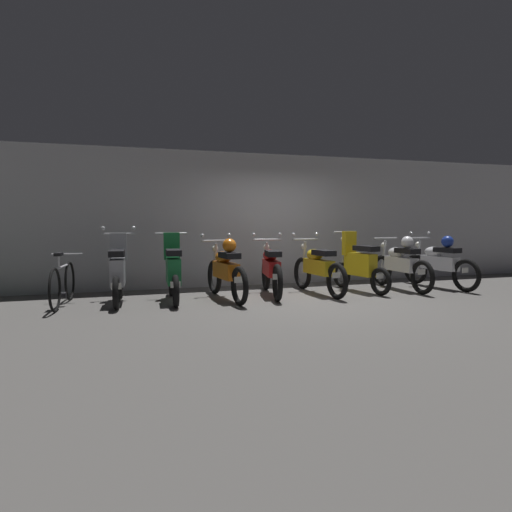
{
  "coord_description": "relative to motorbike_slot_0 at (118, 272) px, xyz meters",
  "views": [
    {
      "loc": [
        -3.25,
        -7.22,
        1.39
      ],
      "look_at": [
        -0.78,
        0.5,
        0.75
      ],
      "focal_mm": 31.6,
      "sensor_mm": 36.0,
      "label": 1
    }
  ],
  "objects": [
    {
      "name": "bicycle",
      "position": [
        -0.87,
        -0.02,
        -0.17
      ],
      "size": [
        0.5,
        1.72,
        0.89
      ],
      "color": "black",
      "rests_on": "ground"
    },
    {
      "name": "motorbike_slot_6",
      "position": [
        5.45,
        -0.19,
        -0.0
      ],
      "size": [
        0.56,
        1.95,
        1.08
      ],
      "color": "black",
      "rests_on": "ground"
    },
    {
      "name": "back_wall",
      "position": [
        3.18,
        1.47,
        0.88
      ],
      "size": [
        16.0,
        0.3,
        2.81
      ],
      "primitive_type": "cube",
      "color": "#ADADB2",
      "rests_on": "ground"
    },
    {
      "name": "motorbike_slot_2",
      "position": [
        1.81,
        -0.23,
        0.0
      ],
      "size": [
        0.59,
        1.95,
        1.15
      ],
      "color": "black",
      "rests_on": "ground"
    },
    {
      "name": "motorbike_slot_4",
      "position": [
        3.63,
        -0.16,
        -0.04
      ],
      "size": [
        0.59,
        1.95,
        1.15
      ],
      "color": "black",
      "rests_on": "ground"
    },
    {
      "name": "ground_plane",
      "position": [
        3.18,
        -0.67,
        -0.53
      ],
      "size": [
        80.0,
        80.0,
        0.0
      ],
      "primitive_type": "plane",
      "color": "#565451"
    },
    {
      "name": "motorbike_slot_3",
      "position": [
        2.73,
        -0.04,
        -0.04
      ],
      "size": [
        0.6,
        1.94,
        1.15
      ],
      "color": "black",
      "rests_on": "ground"
    },
    {
      "name": "motorbike_slot_0",
      "position": [
        0.0,
        0.0,
        0.0
      ],
      "size": [
        0.59,
        1.68,
        1.29
      ],
      "color": "black",
      "rests_on": "ground"
    },
    {
      "name": "motorbike_slot_1",
      "position": [
        0.91,
        -0.11,
        -0.0
      ],
      "size": [
        0.56,
        1.68,
        1.18
      ],
      "color": "black",
      "rests_on": "ground"
    },
    {
      "name": "motorbike_slot_7",
      "position": [
        6.35,
        -0.22,
        0.0
      ],
      "size": [
        0.58,
        1.94,
        1.15
      ],
      "color": "black",
      "rests_on": "ground"
    },
    {
      "name": "motorbike_slot_5",
      "position": [
        4.53,
        -0.12,
        -0.0
      ],
      "size": [
        0.56,
        1.67,
        1.18
      ],
      "color": "black",
      "rests_on": "ground"
    }
  ]
}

